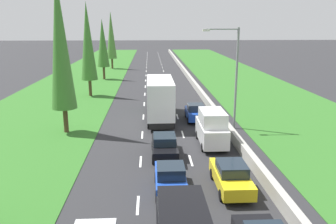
{
  "coord_description": "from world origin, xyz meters",
  "views": [
    {
      "loc": [
        -1.03,
        -1.64,
        9.24
      ],
      "look_at": [
        0.71,
        31.58,
        0.86
      ],
      "focal_mm": 37.29,
      "sensor_mm": 36.0,
      "label": 1
    }
  ],
  "objects_px": {
    "street_light_mast": "(233,71)",
    "poplar_tree_third": "(88,42)",
    "black_sedan_centre_lane": "(164,146)",
    "white_van_right_lane": "(212,128)",
    "blue_hatchback_centre_lane": "(170,178)",
    "blue_hatchback_right_lane": "(195,112)",
    "yellow_sedan_right_lane": "(231,176)",
    "white_box_truck_centre_lane": "(160,98)",
    "poplar_tree_fourth": "(103,43)",
    "poplar_tree_fifth": "(111,35)",
    "poplar_tree_second": "(60,42)"
  },
  "relations": [
    {
      "from": "white_van_right_lane",
      "to": "blue_hatchback_centre_lane",
      "type": "xyz_separation_m",
      "value": [
        -3.69,
        -7.81,
        -0.56
      ]
    },
    {
      "from": "black_sedan_centre_lane",
      "to": "street_light_mast",
      "type": "relative_size",
      "value": 0.5
    },
    {
      "from": "blue_hatchback_centre_lane",
      "to": "white_van_right_lane",
      "type": "bearing_deg",
      "value": 64.72
    },
    {
      "from": "yellow_sedan_right_lane",
      "to": "white_box_truck_centre_lane",
      "type": "bearing_deg",
      "value": 103.31
    },
    {
      "from": "black_sedan_centre_lane",
      "to": "poplar_tree_fourth",
      "type": "relative_size",
      "value": 0.44
    },
    {
      "from": "white_van_right_lane",
      "to": "poplar_tree_third",
      "type": "xyz_separation_m",
      "value": [
        -12.66,
        20.03,
        5.69
      ]
    },
    {
      "from": "black_sedan_centre_lane",
      "to": "poplar_tree_third",
      "type": "distance_m",
      "value": 24.8
    },
    {
      "from": "poplar_tree_fourth",
      "to": "blue_hatchback_centre_lane",
      "type": "bearing_deg",
      "value": -78.03
    },
    {
      "from": "poplar_tree_fifth",
      "to": "poplar_tree_fourth",
      "type": "bearing_deg",
      "value": -89.58
    },
    {
      "from": "white_van_right_lane",
      "to": "blue_hatchback_right_lane",
      "type": "relative_size",
      "value": 1.26
    },
    {
      "from": "yellow_sedan_right_lane",
      "to": "poplar_tree_second",
      "type": "distance_m",
      "value": 18.02
    },
    {
      "from": "street_light_mast",
      "to": "poplar_tree_fifth",
      "type": "bearing_deg",
      "value": 108.82
    },
    {
      "from": "yellow_sedan_right_lane",
      "to": "black_sedan_centre_lane",
      "type": "bearing_deg",
      "value": 124.02
    },
    {
      "from": "yellow_sedan_right_lane",
      "to": "street_light_mast",
      "type": "bearing_deg",
      "value": 77.22
    },
    {
      "from": "black_sedan_centre_lane",
      "to": "poplar_tree_second",
      "type": "xyz_separation_m",
      "value": [
        -8.37,
        6.2,
        6.99
      ]
    },
    {
      "from": "blue_hatchback_right_lane",
      "to": "white_van_right_lane",
      "type": "bearing_deg",
      "value": -87.06
    },
    {
      "from": "poplar_tree_fourth",
      "to": "poplar_tree_fifth",
      "type": "relative_size",
      "value": 0.85
    },
    {
      "from": "poplar_tree_fourth",
      "to": "white_box_truck_centre_lane",
      "type": "bearing_deg",
      "value": -71.73
    },
    {
      "from": "blue_hatchback_right_lane",
      "to": "poplar_tree_fifth",
      "type": "xyz_separation_m",
      "value": [
        -12.39,
        42.13,
        6.2
      ]
    },
    {
      "from": "blue_hatchback_right_lane",
      "to": "poplar_tree_second",
      "type": "relative_size",
      "value": 0.29
    },
    {
      "from": "white_box_truck_centre_lane",
      "to": "poplar_tree_third",
      "type": "xyz_separation_m",
      "value": [
        -8.84,
        12.31,
        4.91
      ]
    },
    {
      "from": "white_box_truck_centre_lane",
      "to": "street_light_mast",
      "type": "height_order",
      "value": "street_light_mast"
    },
    {
      "from": "yellow_sedan_right_lane",
      "to": "poplar_tree_fourth",
      "type": "relative_size",
      "value": 0.44
    },
    {
      "from": "poplar_tree_second",
      "to": "street_light_mast",
      "type": "relative_size",
      "value": 1.5
    },
    {
      "from": "white_van_right_lane",
      "to": "street_light_mast",
      "type": "xyz_separation_m",
      "value": [
        2.53,
        4.43,
        3.83
      ]
    },
    {
      "from": "white_box_truck_centre_lane",
      "to": "poplar_tree_fifth",
      "type": "xyz_separation_m",
      "value": [
        -8.94,
        41.58,
        4.85
      ]
    },
    {
      "from": "white_box_truck_centre_lane",
      "to": "poplar_tree_fourth",
      "type": "distance_m",
      "value": 28.45
    },
    {
      "from": "blue_hatchback_right_lane",
      "to": "white_box_truck_centre_lane",
      "type": "bearing_deg",
      "value": 170.94
    },
    {
      "from": "poplar_tree_second",
      "to": "poplar_tree_fifth",
      "type": "xyz_separation_m",
      "value": [
        -0.6,
        45.37,
        -0.77
      ]
    },
    {
      "from": "poplar_tree_fourth",
      "to": "poplar_tree_fifth",
      "type": "distance_m",
      "value": 14.85
    },
    {
      "from": "blue_hatchback_centre_lane",
      "to": "white_box_truck_centre_lane",
      "type": "distance_m",
      "value": 15.59
    },
    {
      "from": "blue_hatchback_right_lane",
      "to": "poplar_tree_third",
      "type": "bearing_deg",
      "value": 133.71
    },
    {
      "from": "blue_hatchback_centre_lane",
      "to": "poplar_tree_fourth",
      "type": "height_order",
      "value": "poplar_tree_fourth"
    },
    {
      "from": "yellow_sedan_right_lane",
      "to": "white_van_right_lane",
      "type": "bearing_deg",
      "value": 88.51
    },
    {
      "from": "black_sedan_centre_lane",
      "to": "poplar_tree_fifth",
      "type": "xyz_separation_m",
      "value": [
        -8.97,
        51.57,
        6.22
      ]
    },
    {
      "from": "poplar_tree_third",
      "to": "street_light_mast",
      "type": "xyz_separation_m",
      "value": [
        15.19,
        -15.6,
        -1.86
      ]
    },
    {
      "from": "street_light_mast",
      "to": "poplar_tree_third",
      "type": "bearing_deg",
      "value": 134.24
    },
    {
      "from": "white_van_right_lane",
      "to": "poplar_tree_second",
      "type": "xyz_separation_m",
      "value": [
        -12.16,
        3.93,
        6.41
      ]
    },
    {
      "from": "white_van_right_lane",
      "to": "poplar_tree_second",
      "type": "height_order",
      "value": "poplar_tree_second"
    },
    {
      "from": "yellow_sedan_right_lane",
      "to": "poplar_tree_third",
      "type": "height_order",
      "value": "poplar_tree_third"
    },
    {
      "from": "yellow_sedan_right_lane",
      "to": "blue_hatchback_centre_lane",
      "type": "xyz_separation_m",
      "value": [
        -3.49,
        -0.22,
        0.02
      ]
    },
    {
      "from": "poplar_tree_second",
      "to": "poplar_tree_fourth",
      "type": "xyz_separation_m",
      "value": [
        -0.49,
        30.55,
        -1.66
      ]
    },
    {
      "from": "blue_hatchback_right_lane",
      "to": "yellow_sedan_right_lane",
      "type": "bearing_deg",
      "value": -89.33
    },
    {
      "from": "poplar_tree_third",
      "to": "blue_hatchback_right_lane",
      "type": "bearing_deg",
      "value": -46.29
    },
    {
      "from": "blue_hatchback_centre_lane",
      "to": "poplar_tree_second",
      "type": "distance_m",
      "value": 16.07
    },
    {
      "from": "black_sedan_centre_lane",
      "to": "white_box_truck_centre_lane",
      "type": "relative_size",
      "value": 0.48
    },
    {
      "from": "blue_hatchback_centre_lane",
      "to": "blue_hatchback_right_lane",
      "type": "bearing_deg",
      "value": 77.51
    },
    {
      "from": "yellow_sedan_right_lane",
      "to": "blue_hatchback_right_lane",
      "type": "bearing_deg",
      "value": 90.67
    },
    {
      "from": "blue_hatchback_right_lane",
      "to": "poplar_tree_fourth",
      "type": "relative_size",
      "value": 0.38
    },
    {
      "from": "blue_hatchback_centre_lane",
      "to": "poplar_tree_fourth",
      "type": "distance_m",
      "value": 43.55
    }
  ]
}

